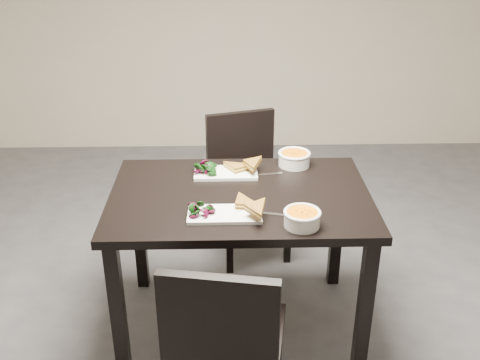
{
  "coord_description": "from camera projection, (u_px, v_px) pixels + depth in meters",
  "views": [
    {
      "loc": [
        -0.26,
        -2.18,
        1.93
      ],
      "look_at": [
        -0.2,
        0.1,
        0.82
      ],
      "focal_mm": 41.79,
      "sensor_mm": 36.0,
      "label": 1
    }
  ],
  "objects": [
    {
      "name": "plate_far",
      "position": [
        226.0,
        173.0,
        2.75
      ],
      "size": [
        0.31,
        0.15,
        0.02
      ],
      "primitive_type": "cube",
      "color": "white",
      "rests_on": "table"
    },
    {
      "name": "chair_far",
      "position": [
        246.0,
        176.0,
        3.36
      ],
      "size": [
        0.52,
        0.52,
        0.85
      ],
      "rotation": [
        0.0,
        0.0,
        0.28
      ],
      "color": "black",
      "rests_on": "ground"
    },
    {
      "name": "sandwich_far",
      "position": [
        239.0,
        168.0,
        2.73
      ],
      "size": [
        0.19,
        0.18,
        0.05
      ],
      "primitive_type": null,
      "rotation": [
        0.0,
        0.0,
        0.55
      ],
      "color": "olive",
      "rests_on": "plate_far"
    },
    {
      "name": "sandwich_near",
      "position": [
        240.0,
        206.0,
        2.38
      ],
      "size": [
        0.18,
        0.14,
        0.05
      ],
      "primitive_type": null,
      "rotation": [
        0.0,
        0.0,
        -0.17
      ],
      "color": "olive",
      "rests_on": "plate_near"
    },
    {
      "name": "ground",
      "position": [
        280.0,
        334.0,
        2.81
      ],
      "size": [
        5.0,
        5.0,
        0.0
      ],
      "primitive_type": "plane",
      "color": "#47474C",
      "rests_on": "ground"
    },
    {
      "name": "soup_bowl_far",
      "position": [
        294.0,
        158.0,
        2.84
      ],
      "size": [
        0.17,
        0.17,
        0.07
      ],
      "color": "white",
      "rests_on": "table"
    },
    {
      "name": "soup_bowl_near",
      "position": [
        302.0,
        217.0,
        2.29
      ],
      "size": [
        0.16,
        0.16,
        0.07
      ],
      "color": "white",
      "rests_on": "table"
    },
    {
      "name": "plate_near",
      "position": [
        225.0,
        214.0,
        2.38
      ],
      "size": [
        0.31,
        0.16,
        0.02
      ],
      "primitive_type": "cube",
      "color": "white",
      "rests_on": "table"
    },
    {
      "name": "salad_near",
      "position": [
        201.0,
        209.0,
        2.36
      ],
      "size": [
        0.1,
        0.09,
        0.04
      ],
      "primitive_type": null,
      "color": "black",
      "rests_on": "plate_near"
    },
    {
      "name": "table",
      "position": [
        240.0,
        212.0,
        2.61
      ],
      "size": [
        1.2,
        0.8,
        0.75
      ],
      "color": "black",
      "rests_on": "ground"
    },
    {
      "name": "salad_far",
      "position": [
        205.0,
        168.0,
        2.74
      ],
      "size": [
        0.1,
        0.09,
        0.04
      ],
      "primitive_type": null,
      "color": "black",
      "rests_on": "plate_far"
    },
    {
      "name": "chair_near",
      "position": [
        225.0,
        340.0,
        2.08
      ],
      "size": [
        0.49,
        0.49,
        0.85
      ],
      "rotation": [
        0.0,
        0.0,
        -0.17
      ],
      "color": "black",
      "rests_on": "ground"
    },
    {
      "name": "cutlery_far",
      "position": [
        264.0,
        174.0,
        2.75
      ],
      "size": [
        0.18,
        0.04,
        0.0
      ],
      "primitive_type": "cube",
      "rotation": [
        0.0,
        0.0,
        0.16
      ],
      "color": "silver",
      "rests_on": "table"
    },
    {
      "name": "cutlery_near",
      "position": [
        278.0,
        215.0,
        2.39
      ],
      "size": [
        0.18,
        0.06,
        0.0
      ],
      "primitive_type": "cube",
      "rotation": [
        0.0,
        0.0,
        -0.23
      ],
      "color": "silver",
      "rests_on": "table"
    }
  ]
}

